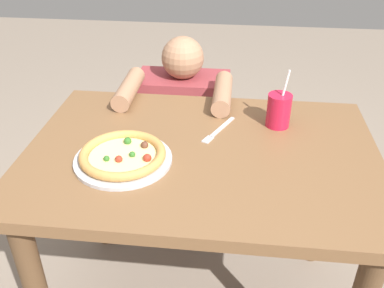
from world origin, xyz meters
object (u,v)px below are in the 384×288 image
fork (218,131)px  diner_seated (184,143)px  pizza_near (123,156)px  drink_cup_colored (279,110)px

fork → diner_seated: diner_seated is taller
pizza_near → fork: bearing=37.9°
pizza_near → diner_seated: size_ratio=0.32×
pizza_near → drink_cup_colored: (0.48, 0.28, 0.04)m
fork → diner_seated: 0.60m
drink_cup_colored → diner_seated: drink_cup_colored is taller
diner_seated → fork: bearing=-68.3°
drink_cup_colored → fork: drink_cup_colored is taller
pizza_near → diner_seated: (0.09, 0.67, -0.36)m
drink_cup_colored → diner_seated: (-0.39, 0.39, -0.40)m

